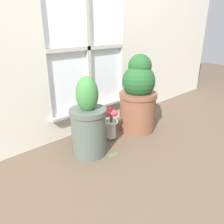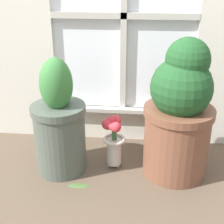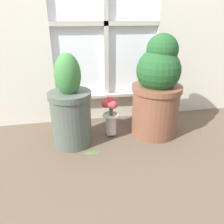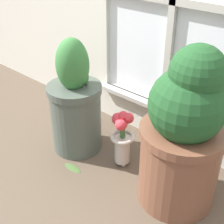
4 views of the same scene
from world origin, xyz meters
TOP-DOWN VIEW (x-y plane):
  - ground_plane at (0.00, 0.00)m, footprint 10.00×10.00m
  - potted_plant_left at (-0.31, 0.22)m, footprint 0.29×0.29m
  - potted_plant_right at (0.31, 0.25)m, footprint 0.36×0.36m
  - flower_vase at (-0.03, 0.27)m, footprint 0.13×0.12m
  - fallen_leaf at (-0.19, 0.06)m, footprint 0.11×0.05m

SIDE VIEW (x-z plane):
  - ground_plane at x=0.00m, z-range 0.00..0.00m
  - fallen_leaf at x=-0.19m, z-range 0.00..0.01m
  - flower_vase at x=-0.03m, z-range 0.02..0.33m
  - potted_plant_left at x=-0.31m, z-range -0.05..0.58m
  - potted_plant_right at x=0.31m, z-range -0.02..0.72m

